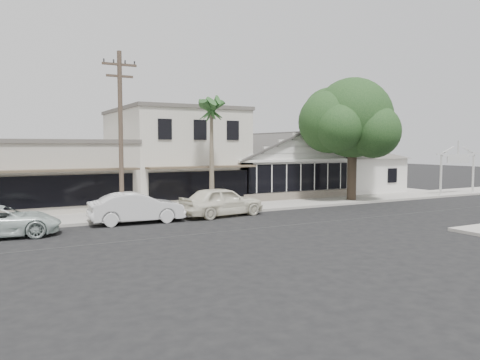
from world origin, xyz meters
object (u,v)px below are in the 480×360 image
car_0 (222,201)px  arch_sign (458,157)px  utility_pole (121,132)px  car_1 (137,208)px  car_2 (0,221)px  shade_tree (349,121)px

car_0 → arch_sign: bearing=-94.9°
utility_pole → car_0: 6.87m
arch_sign → car_1: 26.92m
car_1 → car_2: size_ratio=0.96×
arch_sign → car_2: bearing=-177.0°
car_2 → car_0: bearing=-80.7°
utility_pole → shade_tree: 17.04m
arch_sign → car_1: bearing=-178.3°
car_2 → utility_pole: bearing=-69.9°
utility_pole → car_2: bearing=-164.5°
arch_sign → utility_pole: utility_pole is taller
car_1 → shade_tree: size_ratio=0.55×
utility_pole → shade_tree: utility_pole is taller
car_1 → shade_tree: 17.26m
car_1 → car_2: bearing=101.1°
utility_pole → car_0: (5.59, -0.69, -3.94)m
car_0 → shade_tree: 12.60m
arch_sign → car_0: arch_sign is taller
car_0 → car_2: 11.50m
utility_pole → shade_tree: (16.95, 1.37, 1.10)m
car_2 → car_1: bearing=-77.3°
arch_sign → car_2: 33.40m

